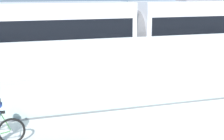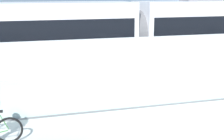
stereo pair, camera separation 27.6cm
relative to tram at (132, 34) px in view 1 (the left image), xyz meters
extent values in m
plane|color=slate|center=(-0.61, -6.85, -1.89)|extent=(200.00, 200.00, 0.00)
cube|color=silver|center=(-0.61, -6.85, -1.89)|extent=(32.00, 3.20, 0.01)
cube|color=#ADC6C1|center=(-0.61, -5.00, -1.27)|extent=(32.00, 0.05, 1.24)
cube|color=white|center=(-0.61, -3.20, -0.81)|extent=(32.00, 0.36, 2.17)
cube|color=#595654|center=(-0.61, -0.72, -1.89)|extent=(32.00, 0.08, 0.01)
cube|color=#595654|center=(-0.61, 0.72, -1.89)|extent=(32.00, 0.08, 0.01)
cube|color=silver|center=(-5.74, 0.00, 0.01)|extent=(11.00, 2.50, 3.10)
cube|color=black|center=(-5.74, 0.00, 0.36)|extent=(10.56, 2.54, 1.04)
cube|color=#14724C|center=(-5.74, 0.00, -1.36)|extent=(10.78, 2.53, 0.28)
cube|color=#232326|center=(-2.22, 0.00, -1.53)|extent=(1.40, 1.88, 0.20)
cylinder|color=black|center=(-2.22, -0.72, -1.59)|extent=(0.60, 0.10, 0.60)
cylinder|color=black|center=(-2.22, 0.72, -1.59)|extent=(0.60, 0.10, 0.60)
cube|color=#232326|center=(2.24, 0.00, -1.53)|extent=(1.40, 1.88, 0.20)
cylinder|color=black|center=(2.24, -0.72, -1.59)|extent=(0.60, 0.10, 0.60)
cylinder|color=black|center=(2.24, 0.72, -1.59)|extent=(0.60, 0.10, 0.60)
cylinder|color=#59595B|center=(0.01, 0.00, 0.01)|extent=(0.60, 2.30, 2.30)
torus|color=black|center=(-5.98, -6.85, -1.53)|extent=(0.72, 0.06, 0.72)
cylinder|color=#99999E|center=(-5.98, -6.85, -1.53)|extent=(0.07, 0.10, 0.07)
cylinder|color=#337233|center=(-6.19, -6.85, -1.56)|extent=(0.43, 0.03, 0.09)
cylinder|color=#337233|center=(-6.10, -6.85, -1.27)|extent=(0.27, 0.02, 0.53)
cube|color=black|center=(-6.22, -6.85, -0.99)|extent=(0.24, 0.10, 0.05)
camera|label=1|loc=(-6.07, -15.81, 2.07)|focal=55.95mm
camera|label=2|loc=(-5.80, -15.89, 2.07)|focal=55.95mm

